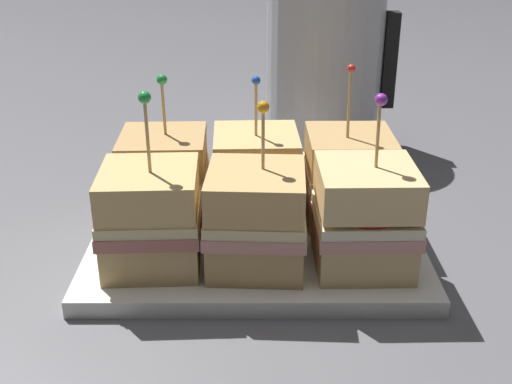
% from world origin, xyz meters
% --- Properties ---
extents(ground_plane, '(6.00, 6.00, 0.00)m').
position_xyz_m(ground_plane, '(0.00, 0.00, 0.00)').
color(ground_plane, slate).
extents(serving_platter, '(0.36, 0.24, 0.02)m').
position_xyz_m(serving_platter, '(0.00, 0.00, 0.01)').
color(serving_platter, white).
rests_on(serving_platter, ground_plane).
extents(sandwich_front_left, '(0.10, 0.10, 0.18)m').
position_xyz_m(sandwich_front_left, '(-0.10, -0.05, 0.07)').
color(sandwich_front_left, tan).
rests_on(sandwich_front_left, serving_platter).
extents(sandwich_front_center, '(0.10, 0.10, 0.17)m').
position_xyz_m(sandwich_front_center, '(-0.00, -0.05, 0.07)').
color(sandwich_front_center, tan).
rests_on(sandwich_front_center, serving_platter).
extents(sandwich_front_right, '(0.10, 0.10, 0.18)m').
position_xyz_m(sandwich_front_right, '(0.11, -0.05, 0.07)').
color(sandwich_front_right, '#DBB77A').
rests_on(sandwich_front_right, serving_platter).
extents(sandwich_back_left, '(0.10, 0.10, 0.17)m').
position_xyz_m(sandwich_back_left, '(-0.10, 0.05, 0.07)').
color(sandwich_back_left, tan).
rests_on(sandwich_back_left, serving_platter).
extents(sandwich_back_center, '(0.10, 0.10, 0.17)m').
position_xyz_m(sandwich_back_center, '(-0.00, 0.05, 0.07)').
color(sandwich_back_center, tan).
rests_on(sandwich_back_center, serving_platter).
extents(sandwich_back_right, '(0.10, 0.10, 0.18)m').
position_xyz_m(sandwich_back_right, '(0.10, 0.05, 0.07)').
color(sandwich_back_right, tan).
rests_on(sandwich_back_right, serving_platter).
extents(kettle_steel, '(0.20, 0.17, 0.27)m').
position_xyz_m(kettle_steel, '(0.10, 0.35, 0.12)').
color(kettle_steel, '#B7BABF').
rests_on(kettle_steel, ground_plane).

